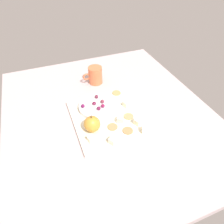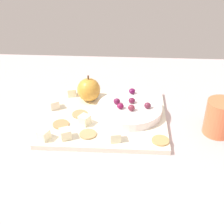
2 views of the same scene
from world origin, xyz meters
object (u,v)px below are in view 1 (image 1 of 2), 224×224
object	(u,v)px
cheese_cube_2	(120,119)
grape_0	(83,106)
cheese_cube_4	(126,104)
cheese_cube_5	(145,130)
cheese_cube_3	(91,139)
cheese_cube_0	(137,122)
grape_5	(99,108)
apple_whole	(92,124)
grape_3	(103,106)
grape_1	(97,97)
cup	(95,75)
cracker_3	(116,93)
platter	(106,118)
grape_4	(102,101)
cheese_cube_1	(113,141)
cracker_2	(128,131)
cracker_1	(129,116)
grape_2	(94,103)
serving_dish	(98,106)
cracker_0	(112,127)

from	to	relation	value
cheese_cube_2	grape_0	world-z (taller)	grape_0
cheese_cube_4	cheese_cube_5	distance (cm)	18.06
cheese_cube_3	cheese_cube_4	bearing A→B (deg)	123.68
cheese_cube_0	cheese_cube_3	size ratio (longest dim) A/B	1.00
cheese_cube_2	grape_5	distance (cm)	11.18
apple_whole	cheese_cube_5	bearing A→B (deg)	65.67
grape_3	grape_5	xyz separation A→B (cm)	(0.96, -2.35, 0.07)
grape_1	cup	xyz separation A→B (cm)	(-18.55, 5.18, 0.20)
apple_whole	cracker_3	size ratio (longest dim) A/B	1.58
platter	cracker_3	bearing A→B (deg)	143.34
cheese_cube_0	cheese_cube_5	size ratio (longest dim) A/B	1.00
cheese_cube_5	grape_4	world-z (taller)	grape_4
cheese_cube_1	cracker_3	xyz separation A→B (cm)	(-30.15, 13.88, -1.12)
grape_1	grape_0	bearing A→B (deg)	-61.76
platter	cracker_2	size ratio (longest dim) A/B	7.81
grape_4	cup	xyz separation A→B (cm)	(-23.05, 3.74, 0.22)
cheese_cube_2	cheese_cube_5	bearing A→B (deg)	37.47
cheese_cube_2	grape_0	distance (cm)	18.59
grape_3	cup	xyz separation A→B (cm)	(-26.24, 4.59, 0.27)
cheese_cube_0	grape_4	xyz separation A→B (cm)	(-16.63, -10.38, 1.90)
cheese_cube_5	cheese_cube_0	bearing A→B (deg)	-171.72
cheese_cube_1	cheese_cube_4	distance (cm)	23.51
cracker_1	grape_0	bearing A→B (deg)	-121.64
grape_3	cracker_3	bearing A→B (deg)	133.78
grape_0	cup	world-z (taller)	cup
cheese_cube_2	grape_5	world-z (taller)	grape_5
cheese_cube_1	cheese_cube_5	world-z (taller)	same
cracker_1	apple_whole	bearing A→B (deg)	-84.14
cheese_cube_4	cracker_3	size ratio (longest dim) A/B	0.59
cheese_cube_1	cheese_cube_5	bearing A→B (deg)	92.35
grape_2	cup	xyz separation A→B (cm)	(-22.94, 7.79, 0.31)
cracker_3	cracker_1	bearing A→B (deg)	-4.79
apple_whole	grape_2	distance (cm)	13.95
serving_dish	grape_2	world-z (taller)	grape_2
cheese_cube_0	cracker_1	size ratio (longest dim) A/B	0.59
cheese_cube_2	cheese_cube_3	world-z (taller)	same
serving_dish	cheese_cube_4	distance (cm)	13.44
serving_dish	cheese_cube_3	bearing A→B (deg)	-26.46
cracker_0	cheese_cube_2	bearing A→B (deg)	114.07
grape_5	cup	size ratio (longest dim) A/B	0.18
grape_0	cup	distance (cm)	26.45
grape_0	cheese_cube_2	bearing A→B (deg)	46.51
cheese_cube_0	grape_0	bearing A→B (deg)	-130.16
grape_0	grape_1	size ratio (longest dim) A/B	1.00
cheese_cube_1	cracker_2	bearing A→B (deg)	113.87
cheese_cube_3	cheese_cube_1	bearing A→B (deg)	62.77
cheese_cube_3	grape_0	world-z (taller)	grape_0
grape_2	grape_5	bearing A→B (deg)	11.24
apple_whole	grape_5	bearing A→B (deg)	146.30
grape_2	cheese_cube_2	bearing A→B (deg)	32.11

